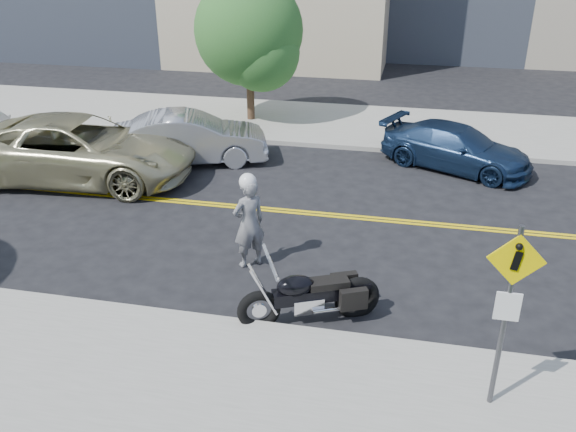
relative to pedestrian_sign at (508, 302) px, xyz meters
The scene contains 10 objects.
ground_plane 7.83m from the pedestrian_sign, 123.64° to the left, with size 120.00×120.00×0.00m, color black.
sidewalk_near 4.75m from the pedestrian_sign, 164.21° to the right, with size 60.00×5.00×0.15m, color #9E9B91.
sidewalk_far 14.56m from the pedestrian_sign, 106.91° to the left, with size 60.00×5.00×0.15m, color #9E9B91.
pedestrian_sign is the anchor object (origin of this frame).
motorcyclist 5.94m from the pedestrian_sign, 143.53° to the left, with size 0.86×0.85×2.14m.
motorcycle 3.73m from the pedestrian_sign, 150.73° to the left, with size 2.61×0.79×1.59m, color black, non-canonical shape.
suv 13.01m from the pedestrian_sign, 146.04° to the left, with size 3.03×6.56×1.82m, color tan.
parked_car_silver 12.36m from the pedestrian_sign, 131.56° to the left, with size 1.64×4.70×1.55m, color #9B9DA2.
parked_car_blue 10.45m from the pedestrian_sign, 91.01° to the left, with size 1.84×4.51×1.31m, color navy.
tree_far_a 15.56m from the pedestrian_sign, 118.61° to the left, with size 3.82×3.82×5.22m.
Camera 1 is at (2.66, -13.92, 6.74)m, focal length 38.00 mm.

